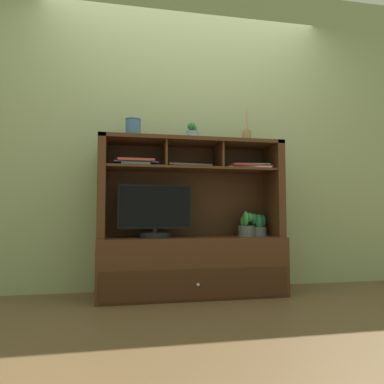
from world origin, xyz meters
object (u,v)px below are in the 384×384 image
object	(u,v)px
diffuser_bottle	(247,137)
media_console	(192,247)
tv_monitor	(155,215)
magazine_stack_right	(188,167)
magazine_stack_left	(249,167)
magazine_stack_centre	(136,163)
ceramic_vase	(133,128)
potted_succulent	(193,133)
potted_orchid	(246,227)
potted_fern	(258,227)

from	to	relation	value
diffuser_bottle	media_console	bearing A→B (deg)	-178.73
media_console	tv_monitor	bearing A→B (deg)	-171.18
magazine_stack_right	magazine_stack_left	bearing A→B (deg)	-6.82
magazine_stack_centre	ceramic_vase	size ratio (longest dim) A/B	2.29
media_console	tv_monitor	size ratio (longest dim) A/B	2.55
tv_monitor	magazine_stack_right	xyz separation A→B (m)	(0.27, 0.06, 0.40)
tv_monitor	diffuser_bottle	bearing A→B (deg)	4.21
media_console	magazine_stack_right	size ratio (longest dim) A/B	3.95
media_console	tv_monitor	xyz separation A→B (m)	(-0.30, -0.05, 0.26)
magazine_stack_left	media_console	bearing A→B (deg)	174.32
potted_succulent	media_console	bearing A→B (deg)	88.91
potted_orchid	potted_succulent	xyz separation A→B (m)	(-0.46, -0.03, 0.77)
tv_monitor	magazine_stack_right	world-z (taller)	magazine_stack_right
magazine_stack_left	potted_succulent	world-z (taller)	potted_succulent
magazine_stack_centre	ceramic_vase	distance (m)	0.28
magazine_stack_left	diffuser_bottle	bearing A→B (deg)	86.42
media_console	magazine_stack_left	bearing A→B (deg)	-5.68
magazine_stack_centre	diffuser_bottle	bearing A→B (deg)	3.44
media_console	tv_monitor	world-z (taller)	media_console
magazine_stack_left	ceramic_vase	world-z (taller)	ceramic_vase
tv_monitor	magazine_stack_right	size ratio (longest dim) A/B	1.55
potted_orchid	magazine_stack_left	world-z (taller)	magazine_stack_left
magazine_stack_left	ceramic_vase	distance (m)	1.00
magazine_stack_centre	diffuser_bottle	world-z (taller)	diffuser_bottle
potted_orchid	magazine_stack_left	distance (m)	0.50
media_console	ceramic_vase	distance (m)	1.07
magazine_stack_right	potted_succulent	world-z (taller)	potted_succulent
magazine_stack_left	diffuser_bottle	world-z (taller)	diffuser_bottle
media_console	magazine_stack_centre	bearing A→B (deg)	-174.29
media_console	magazine_stack_centre	distance (m)	0.81
media_console	potted_succulent	xyz separation A→B (m)	(-0.00, -0.04, 0.93)
magazine_stack_centre	tv_monitor	bearing A→B (deg)	-0.45
potted_fern	ceramic_vase	xyz separation A→B (m)	(-1.05, -0.04, 0.79)
magazine_stack_right	media_console	bearing A→B (deg)	-23.89
potted_orchid	potted_succulent	bearing A→B (deg)	-176.63
magazine_stack_right	diffuser_bottle	xyz separation A→B (m)	(0.51, -0.00, 0.27)
media_console	potted_succulent	distance (m)	0.93
media_console	ceramic_vase	world-z (taller)	ceramic_vase
potted_orchid	ceramic_vase	world-z (taller)	ceramic_vase
magazine_stack_right	ceramic_vase	size ratio (longest dim) A/B	2.44
media_console	potted_fern	bearing A→B (deg)	1.06
media_console	magazine_stack_left	xyz separation A→B (m)	(0.48, -0.05, 0.66)
potted_fern	magazine_stack_right	distance (m)	0.78
media_console	potted_fern	xyz separation A→B (m)	(0.57, 0.01, 0.16)
tv_monitor	magazine_stack_left	size ratio (longest dim) A/B	1.53
magazine_stack_centre	magazine_stack_right	bearing A→B (deg)	7.82
potted_fern	diffuser_bottle	size ratio (longest dim) A/B	0.62
tv_monitor	diffuser_bottle	size ratio (longest dim) A/B	1.92
tv_monitor	diffuser_bottle	xyz separation A→B (m)	(0.78, 0.06, 0.67)
media_console	ceramic_vase	bearing A→B (deg)	-176.57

